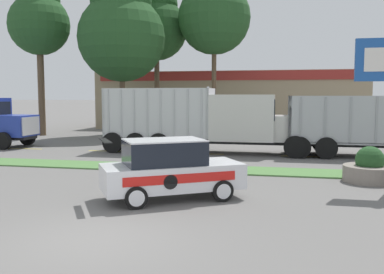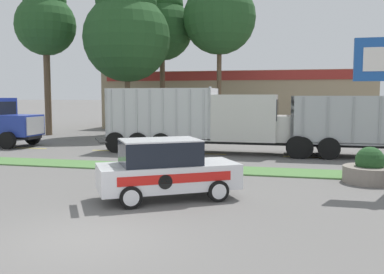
# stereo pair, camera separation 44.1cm
# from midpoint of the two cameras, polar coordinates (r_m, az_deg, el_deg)

# --- Properties ---
(ground_plane) EXTENTS (600.00, 600.00, 0.00)m
(ground_plane) POSITION_cam_midpoint_polar(r_m,az_deg,el_deg) (9.94, -12.82, -12.95)
(ground_plane) COLOR slate
(grass_verge) EXTENTS (120.00, 1.90, 0.06)m
(grass_verge) POSITION_cam_midpoint_polar(r_m,az_deg,el_deg) (18.34, -0.08, -4.21)
(grass_verge) COLOR #517F42
(grass_verge) RESTS_ON ground_plane
(centre_line_2) EXTENTS (2.40, 0.14, 0.01)m
(centre_line_2) POSITION_cam_midpoint_polar(r_m,az_deg,el_deg) (27.40, -20.57, -1.39)
(centre_line_2) COLOR yellow
(centre_line_2) RESTS_ON ground_plane
(centre_line_3) EXTENTS (2.40, 0.14, 0.01)m
(centre_line_3) POSITION_cam_midpoint_polar(r_m,az_deg,el_deg) (24.80, -10.16, -1.81)
(centre_line_3) COLOR yellow
(centre_line_3) RESTS_ON ground_plane
(centre_line_4) EXTENTS (2.40, 0.14, 0.01)m
(centre_line_4) POSITION_cam_midpoint_polar(r_m,az_deg,el_deg) (23.18, 2.18, -2.24)
(centre_line_4) COLOR yellow
(centre_line_4) RESTS_ON ground_plane
(centre_line_5) EXTENTS (2.40, 0.14, 0.01)m
(centre_line_5) POSITION_cam_midpoint_polar(r_m,az_deg,el_deg) (22.76, 15.65, -2.58)
(centre_line_5) COLOR yellow
(centre_line_5) RESTS_ON ground_plane
(dump_truck_mid) EXTENTS (11.47, 2.60, 3.61)m
(dump_truck_mid) POSITION_cam_midpoint_polar(r_m,az_deg,el_deg) (23.30, 5.04, 1.94)
(dump_truck_mid) COLOR black
(dump_truck_mid) RESTS_ON ground_plane
(rally_car) EXTENTS (4.48, 3.67, 1.86)m
(rally_car) POSITION_cam_midpoint_polar(r_m,az_deg,el_deg) (12.99, -2.56, -4.27)
(rally_car) COLOR white
(rally_car) RESTS_ON ground_plane
(stone_planter) EXTENTS (1.86, 1.86, 1.31)m
(stone_planter) POSITION_cam_midpoint_polar(r_m,az_deg,el_deg) (16.81, 23.29, -4.04)
(stone_planter) COLOR gray
(stone_planter) RESTS_ON ground_plane
(store_building_backdrop) EXTENTS (24.55, 12.10, 5.35)m
(store_building_backdrop) POSITION_cam_midpoint_polar(r_m,az_deg,el_deg) (43.91, 6.52, 4.88)
(store_building_backdrop) COLOR #9E896B
(store_building_backdrop) RESTS_ON ground_plane
(tree_behind_left) EXTENTS (4.70, 4.70, 12.17)m
(tree_behind_left) POSITION_cam_midpoint_polar(r_m,az_deg,el_deg) (36.44, -18.63, 14.58)
(tree_behind_left) COLOR brown
(tree_behind_left) RESTS_ON ground_plane
(tree_behind_centre) EXTENTS (5.72, 5.72, 13.53)m
(tree_behind_centre) POSITION_cam_midpoint_polar(r_m,az_deg,el_deg) (35.06, 4.06, 16.46)
(tree_behind_centre) COLOR brown
(tree_behind_centre) RESTS_ON ground_plane
(tree_behind_right) EXTENTS (6.65, 6.65, 12.51)m
(tree_behind_right) POSITION_cam_midpoint_polar(r_m,az_deg,el_deg) (33.96, -8.33, 14.02)
(tree_behind_right) COLOR brown
(tree_behind_right) RESTS_ON ground_plane
(tree_behind_far_right) EXTENTS (5.10, 5.10, 12.47)m
(tree_behind_far_right) POSITION_cam_midpoint_polar(r_m,az_deg,el_deg) (37.04, -3.67, 14.82)
(tree_behind_far_right) COLOR brown
(tree_behind_far_right) RESTS_ON ground_plane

